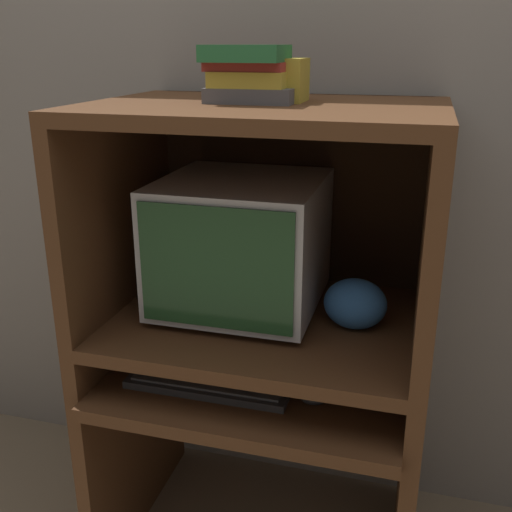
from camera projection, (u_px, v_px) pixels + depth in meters
wall_back at (297, 106)px, 1.81m from camera, size 6.00×0.06×2.60m
desk_base at (260, 441)px, 1.73m from camera, size 0.87×0.67×0.63m
desk_monitor_shelf at (264, 327)px, 1.65m from camera, size 0.87×0.64×0.15m
hutch_upper at (268, 178)px, 1.54m from camera, size 0.87×0.64×0.57m
crt_monitor at (242, 243)px, 1.64m from camera, size 0.43×0.45×0.37m
keyboard at (209, 383)px, 1.57m from camera, size 0.43×0.14×0.03m
mouse at (313, 398)px, 1.49m from camera, size 0.06×0.04×0.03m
snack_bag at (355, 304)px, 1.55m from camera, size 0.16×0.12×0.13m
book_stack at (250, 74)px, 1.44m from camera, size 0.21×0.18×0.13m
storage_box at (276, 80)px, 1.48m from camera, size 0.15×0.13×0.10m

